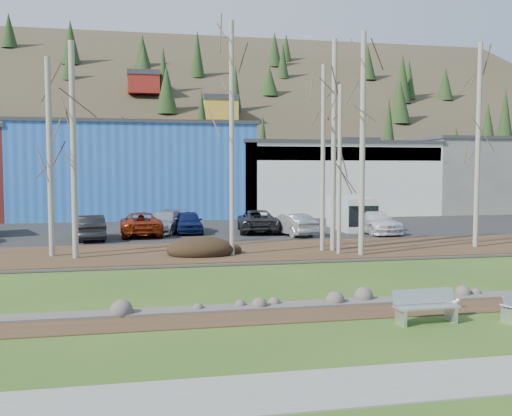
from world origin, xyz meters
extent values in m
plane|color=#2D4E1B|center=(0.00, 0.00, 0.00)|extent=(200.00, 200.00, 0.00)
cube|color=slate|center=(0.00, -3.50, 0.02)|extent=(80.00, 2.00, 0.04)
cube|color=#382616|center=(0.00, 2.10, 0.01)|extent=(80.00, 1.80, 0.03)
cube|color=#382616|center=(0.00, 14.50, 0.07)|extent=(80.00, 7.00, 0.15)
cube|color=black|center=(0.00, 25.00, 0.07)|extent=(80.00, 14.00, 0.14)
cube|color=#225DB0|center=(-6.00, 39.00, 4.00)|extent=(20.00, 12.00, 8.00)
cube|color=#333338|center=(-6.00, 39.00, 8.15)|extent=(20.40, 12.24, 0.30)
cube|color=silver|center=(12.00, 39.00, 3.25)|extent=(18.00, 12.00, 6.50)
cube|color=#333338|center=(12.00, 39.00, 6.65)|extent=(18.36, 12.24, 0.30)
cube|color=navy|center=(12.00, 33.10, 5.60)|extent=(17.64, 0.20, 1.20)
cube|color=slate|center=(28.00, 39.00, 3.50)|extent=(14.00, 12.00, 7.00)
cube|color=#333338|center=(28.00, 39.00, 7.15)|extent=(14.28, 12.24, 0.30)
cube|color=silver|center=(1.49, 0.51, 0.23)|extent=(0.10, 0.57, 0.45)
cube|color=silver|center=(3.04, 0.55, 0.23)|extent=(0.10, 0.57, 0.45)
cube|color=silver|center=(2.27, 0.76, 0.72)|extent=(1.86, 0.17, 0.42)
cube|color=silver|center=(2.27, 0.53, 0.47)|extent=(1.87, 0.57, 0.05)
cube|color=silver|center=(4.55, 0.08, 0.20)|extent=(0.24, 0.51, 0.41)
cylinder|color=gold|center=(3.87, 1.92, 0.05)|extent=(0.01, 0.01, 0.10)
cylinder|color=gold|center=(3.87, 1.98, 0.05)|extent=(0.01, 0.01, 0.10)
ellipsoid|color=white|center=(3.90, 1.95, 0.17)|extent=(0.37, 0.21, 0.21)
cube|color=gray|center=(3.90, 1.95, 0.21)|extent=(0.25, 0.19, 0.02)
sphere|color=white|center=(4.04, 1.88, 0.26)|extent=(0.11, 0.11, 0.11)
cone|color=gold|center=(4.11, 1.85, 0.26)|extent=(0.07, 0.05, 0.03)
ellipsoid|color=black|center=(-2.75, 13.49, 0.48)|extent=(3.32, 2.35, 0.65)
cylinder|color=#B4AEA3|center=(-9.78, 14.56, 4.85)|extent=(0.27, 0.27, 9.40)
cylinder|color=#B4AEA3|center=(-8.59, 13.65, 5.15)|extent=(0.28, 0.28, 10.01)
cylinder|color=#B4AEA3|center=(-1.26, 13.18, 5.74)|extent=(0.23, 0.23, 11.18)
cylinder|color=#B4AEA3|center=(3.50, 13.76, 4.84)|extent=(0.22, 0.22, 9.39)
cylinder|color=#B4AEA3|center=(3.95, 12.52, 4.26)|extent=(0.20, 0.20, 8.22)
cylinder|color=#B4AEA3|center=(4.89, 11.95, 5.48)|extent=(0.26, 0.26, 10.66)
cylinder|color=#B4AEA3|center=(4.05, 13.71, 5.47)|extent=(0.26, 0.26, 10.65)
cylinder|color=#B4AEA3|center=(11.99, 13.49, 5.54)|extent=(0.25, 0.25, 10.78)
imported|color=black|center=(-8.57, 20.71, 0.87)|extent=(2.22, 4.63, 1.46)
imported|color=#972F11|center=(-5.62, 22.25, 0.87)|extent=(2.72, 5.39, 1.46)
imported|color=#9DA3A6|center=(-4.06, 23.32, 0.86)|extent=(3.62, 5.32, 1.43)
imported|color=#111C4D|center=(-2.57, 23.09, 0.85)|extent=(1.74, 4.20, 1.42)
imported|color=#ABABAD|center=(3.67, 20.57, 0.83)|extent=(2.57, 4.44, 1.38)
imported|color=#2A292C|center=(1.91, 22.69, 0.88)|extent=(3.09, 5.59, 1.48)
imported|color=white|center=(9.20, 20.71, 0.89)|extent=(2.56, 5.33, 1.50)
cube|color=silver|center=(8.57, 23.02, 1.25)|extent=(2.31, 5.14, 2.21)
cube|color=black|center=(8.49, 21.02, 1.25)|extent=(2.04, 1.14, 1.37)
camera|label=1|loc=(-5.50, -13.94, 4.34)|focal=40.00mm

